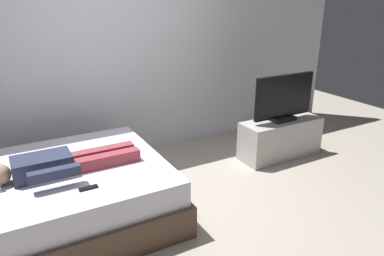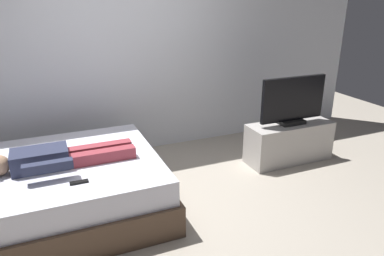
{
  "view_description": "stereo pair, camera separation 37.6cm",
  "coord_description": "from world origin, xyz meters",
  "px_view_note": "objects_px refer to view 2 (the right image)",
  "views": [
    {
      "loc": [
        -1.26,
        -2.69,
        2.0
      ],
      "look_at": [
        0.45,
        0.4,
        0.69
      ],
      "focal_mm": 33.53,
      "sensor_mm": 36.0,
      "label": 1
    },
    {
      "loc": [
        -0.92,
        -2.85,
        2.0
      ],
      "look_at": [
        0.45,
        0.4,
        0.69
      ],
      "focal_mm": 33.53,
      "sensor_mm": 36.0,
      "label": 2
    }
  ],
  "objects_px": {
    "bed": "(57,190)",
    "tv_stand": "(289,142)",
    "remote": "(79,182)",
    "tv": "(293,102)",
    "person": "(56,158)"
  },
  "relations": [
    {
      "from": "bed",
      "to": "person",
      "type": "height_order",
      "value": "person"
    },
    {
      "from": "tv_stand",
      "to": "tv",
      "type": "bearing_deg",
      "value": 0.0
    },
    {
      "from": "tv_stand",
      "to": "bed",
      "type": "bearing_deg",
      "value": -177.11
    },
    {
      "from": "person",
      "to": "remote",
      "type": "bearing_deg",
      "value": -69.53
    },
    {
      "from": "remote",
      "to": "tv",
      "type": "height_order",
      "value": "tv"
    },
    {
      "from": "tv",
      "to": "remote",
      "type": "bearing_deg",
      "value": -166.73
    },
    {
      "from": "bed",
      "to": "tv",
      "type": "distance_m",
      "value": 2.84
    },
    {
      "from": "tv",
      "to": "person",
      "type": "bearing_deg",
      "value": -175.63
    },
    {
      "from": "bed",
      "to": "tv_stand",
      "type": "height_order",
      "value": "bed"
    },
    {
      "from": "bed",
      "to": "person",
      "type": "xyz_separation_m",
      "value": [
        0.03,
        -0.07,
        0.36
      ]
    },
    {
      "from": "bed",
      "to": "person",
      "type": "bearing_deg",
      "value": -67.79
    },
    {
      "from": "bed",
      "to": "tv",
      "type": "bearing_deg",
      "value": 2.89
    },
    {
      "from": "remote",
      "to": "tv",
      "type": "relative_size",
      "value": 0.17
    },
    {
      "from": "bed",
      "to": "remote",
      "type": "height_order",
      "value": "remote"
    },
    {
      "from": "tv_stand",
      "to": "remote",
      "type": "bearing_deg",
      "value": -166.73
    }
  ]
}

